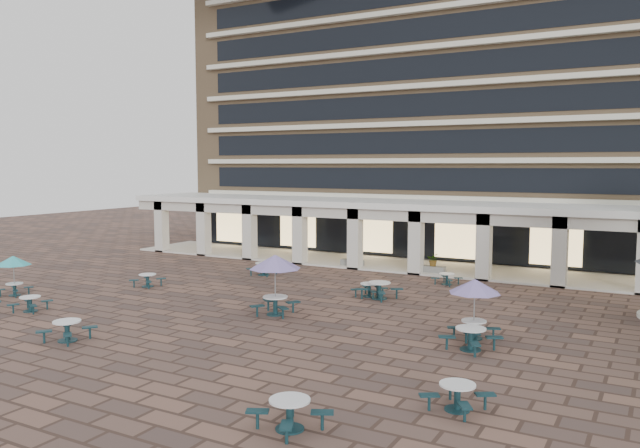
# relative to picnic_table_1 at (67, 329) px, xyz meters

# --- Properties ---
(ground) EXTENTS (120.00, 120.00, 0.00)m
(ground) POSITION_rel_picnic_table_1_xyz_m (4.49, 8.28, -0.48)
(ground) COLOR brown
(ground) RESTS_ON ground
(apartment_building) EXTENTS (40.00, 15.50, 25.20)m
(apartment_building) POSITION_rel_picnic_table_1_xyz_m (4.49, 33.74, 12.12)
(apartment_building) COLOR #947654
(apartment_building) RESTS_ON ground
(retail_arcade) EXTENTS (42.00, 6.60, 4.40)m
(retail_arcade) POSITION_rel_picnic_table_1_xyz_m (4.49, 23.08, 2.52)
(retail_arcade) COLOR white
(retail_arcade) RESTS_ON ground
(picnic_table_1) EXTENTS (1.93, 1.93, 0.80)m
(picnic_table_1) POSITION_rel_picnic_table_1_xyz_m (0.00, 0.00, 0.00)
(picnic_table_1) COLOR #122E36
(picnic_table_1) RESTS_ON ground
(picnic_table_2) EXTENTS (2.16, 2.16, 0.81)m
(picnic_table_2) POSITION_rel_picnic_table_1_xyz_m (11.84, -2.72, 0.01)
(picnic_table_2) COLOR #122E36
(picnic_table_2) RESTS_ON ground
(picnic_table_3) EXTENTS (1.97, 1.97, 0.76)m
(picnic_table_3) POSITION_rel_picnic_table_1_xyz_m (15.24, 0.62, -0.02)
(picnic_table_3) COLOR #122E36
(picnic_table_3) RESTS_ON ground
(picnic_table_4) EXTENTS (1.80, 1.80, 2.08)m
(picnic_table_4) POSITION_rel_picnic_table_1_xyz_m (-9.51, 4.40, 1.29)
(picnic_table_4) COLOR #122E36
(picnic_table_4) RESTS_ON ground
(picnic_table_5) EXTENTS (1.87, 1.87, 0.70)m
(picnic_table_5) POSITION_rel_picnic_table_1_xyz_m (-5.62, 2.49, -0.06)
(picnic_table_5) COLOR #122E36
(picnic_table_5) RESTS_ON ground
(picnic_table_6) EXTENTS (2.38, 2.38, 2.74)m
(picnic_table_6) POSITION_rel_picnic_table_1_xyz_m (4.74, 7.49, 1.85)
(picnic_table_6) COLOR #122E36
(picnic_table_6) RESTS_ON ground
(picnic_table_7) EXTENTS (2.24, 2.24, 0.84)m
(picnic_table_7) POSITION_rel_picnic_table_1_xyz_m (14.01, 6.41, 0.02)
(picnic_table_7) COLOR #122E36
(picnic_table_7) RESTS_ON ground
(picnic_table_8) EXTENTS (1.68, 1.68, 0.71)m
(picnic_table_8) POSITION_rel_picnic_table_1_xyz_m (-5.14, 9.53, -0.05)
(picnic_table_8) COLOR #122E36
(picnic_table_8) RESTS_ON ground
(picnic_table_9) EXTENTS (1.66, 1.66, 0.70)m
(picnic_table_9) POSITION_rel_picnic_table_1_xyz_m (6.85, 13.15, -0.06)
(picnic_table_9) COLOR #122E36
(picnic_table_9) RESTS_ON ground
(picnic_table_10) EXTENTS (2.24, 2.24, 0.86)m
(picnic_table_10) POSITION_rel_picnic_table_1_xyz_m (7.51, 12.92, 0.04)
(picnic_table_10) COLOR #122E36
(picnic_table_10) RESTS_ON ground
(picnic_table_11) EXTENTS (2.04, 2.04, 2.36)m
(picnic_table_11) POSITION_rel_picnic_table_1_xyz_m (13.71, 7.98, 1.53)
(picnic_table_11) COLOR #122E36
(picnic_table_11) RESTS_ON ground
(picnic_table_12) EXTENTS (1.83, 1.83, 0.78)m
(picnic_table_12) POSITION_rel_picnic_table_1_xyz_m (-1.50, 15.72, -0.01)
(picnic_table_12) COLOR #122E36
(picnic_table_12) RESTS_ON ground
(picnic_table_13) EXTENTS (1.68, 1.68, 0.65)m
(picnic_table_13) POSITION_rel_picnic_table_1_xyz_m (9.36, 18.28, -0.09)
(picnic_table_13) COLOR #122E36
(picnic_table_13) RESTS_ON ground
(planter_left) EXTENTS (1.50, 0.60, 1.15)m
(planter_left) POSITION_rel_picnic_table_1_xyz_m (1.94, 21.18, -0.06)
(planter_left) COLOR gray
(planter_left) RESTS_ON ground
(planter_right) EXTENTS (1.50, 0.72, 1.32)m
(planter_right) POSITION_rel_picnic_table_1_xyz_m (7.58, 21.18, 0.08)
(planter_right) COLOR gray
(planter_right) RESTS_ON ground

